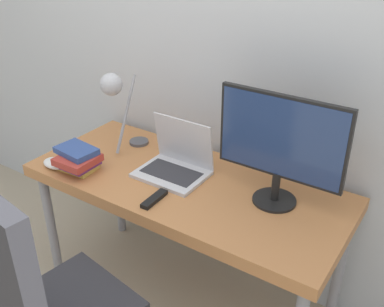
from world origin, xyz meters
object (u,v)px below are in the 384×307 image
(desk_lamp, at_px, (115,93))
(book_stack, at_px, (77,159))
(laptop, at_px, (175,163))
(game_controller, at_px, (56,163))
(office_chair, at_px, (41,302))
(monitor, at_px, (280,143))

(desk_lamp, relative_size, book_stack, 2.03)
(laptop, xyz_separation_m, game_controller, (-0.53, -0.29, -0.03))
(office_chair, height_order, book_stack, office_chair)
(game_controller, bearing_deg, book_stack, 20.95)
(monitor, xyz_separation_m, office_chair, (-0.51, -0.89, -0.42))
(laptop, height_order, monitor, monitor)
(desk_lamp, bearing_deg, laptop, 0.65)
(monitor, relative_size, book_stack, 2.53)
(monitor, bearing_deg, game_controller, -162.46)
(desk_lamp, bearing_deg, book_stack, -105.21)
(monitor, relative_size, game_controller, 3.85)
(desk_lamp, distance_m, game_controller, 0.46)
(desk_lamp, bearing_deg, game_controller, -122.25)
(monitor, relative_size, office_chair, 0.48)
(monitor, height_order, desk_lamp, monitor)
(laptop, bearing_deg, office_chair, -90.51)
(monitor, bearing_deg, office_chair, -120.01)
(monitor, distance_m, office_chair, 1.11)
(laptop, relative_size, game_controller, 2.25)
(book_stack, bearing_deg, desk_lamp, 74.79)
(laptop, distance_m, game_controller, 0.61)
(laptop, xyz_separation_m, office_chair, (-0.01, -0.85, -0.19))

